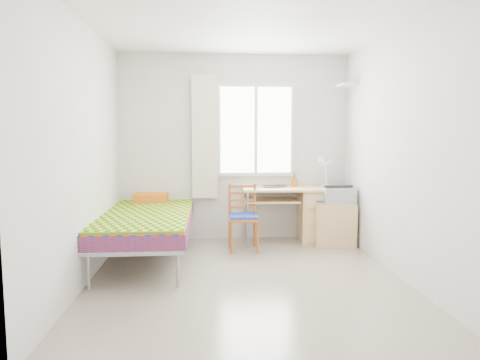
# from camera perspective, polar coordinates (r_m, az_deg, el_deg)

# --- Properties ---
(floor) EXTENTS (3.50, 3.50, 0.00)m
(floor) POSITION_cam_1_polar(r_m,az_deg,el_deg) (4.56, 0.76, -12.95)
(floor) COLOR #BCAD93
(floor) RESTS_ON ground
(ceiling) EXTENTS (3.50, 3.50, 0.00)m
(ceiling) POSITION_cam_1_polar(r_m,az_deg,el_deg) (4.46, 0.81, 20.55)
(ceiling) COLOR white
(ceiling) RESTS_ON wall_back
(wall_back) EXTENTS (3.20, 0.00, 3.20)m
(wall_back) POSITION_cam_1_polar(r_m,az_deg,el_deg) (6.06, -0.74, 4.30)
(wall_back) COLOR silver
(wall_back) RESTS_ON ground
(wall_left) EXTENTS (0.00, 3.50, 3.50)m
(wall_left) POSITION_cam_1_polar(r_m,az_deg,el_deg) (4.46, -20.16, 3.31)
(wall_left) COLOR silver
(wall_left) RESTS_ON ground
(wall_right) EXTENTS (0.00, 3.50, 3.50)m
(wall_right) POSITION_cam_1_polar(r_m,az_deg,el_deg) (4.74, 20.46, 3.44)
(wall_right) COLOR silver
(wall_right) RESTS_ON ground
(window) EXTENTS (1.10, 0.04, 1.30)m
(window) POSITION_cam_1_polar(r_m,az_deg,el_deg) (6.06, 2.12, 6.66)
(window) COLOR white
(window) RESTS_ON wall_back
(curtain) EXTENTS (0.35, 0.05, 1.70)m
(curtain) POSITION_cam_1_polar(r_m,az_deg,el_deg) (5.98, -4.74, 5.69)
(curtain) COLOR white
(curtain) RESTS_ON wall_back
(floating_shelf) EXTENTS (0.20, 0.32, 0.03)m
(floating_shelf) POSITION_cam_1_polar(r_m,az_deg,el_deg) (6.04, 14.08, 12.20)
(floating_shelf) COLOR white
(floating_shelf) RESTS_ON wall_right
(bed) EXTENTS (1.06, 2.24, 0.97)m
(bed) POSITION_cam_1_polar(r_m,az_deg,el_deg) (5.33, -12.18, -5.07)
(bed) COLOR #989AA1
(bed) RESTS_ON floor
(desk) EXTENTS (1.25, 0.63, 0.76)m
(desk) POSITION_cam_1_polar(r_m,az_deg,el_deg) (6.03, 9.32, -4.25)
(desk) COLOR tan
(desk) RESTS_ON floor
(chair) EXTENTS (0.38, 0.38, 0.86)m
(chair) POSITION_cam_1_polar(r_m,az_deg,el_deg) (5.55, 0.50, -4.36)
(chair) COLOR #AA5420
(chair) RESTS_ON floor
(cabinet) EXTENTS (0.60, 0.54, 0.58)m
(cabinet) POSITION_cam_1_polar(r_m,az_deg,el_deg) (5.97, 12.39, -5.62)
(cabinet) COLOR tan
(cabinet) RESTS_ON floor
(printer) EXTENTS (0.43, 0.49, 0.21)m
(printer) POSITION_cam_1_polar(r_m,az_deg,el_deg) (5.94, 12.65, -1.81)
(printer) COLOR #ABAFB4
(printer) RESTS_ON cabinet
(laptop) EXTENTS (0.37, 0.27, 0.03)m
(laptop) POSITION_cam_1_polar(r_m,az_deg,el_deg) (5.90, 4.84, -0.88)
(laptop) COLOR black
(laptop) RESTS_ON desk
(pen_cup) EXTENTS (0.10, 0.10, 0.11)m
(pen_cup) POSITION_cam_1_polar(r_m,az_deg,el_deg) (6.06, 7.23, -0.34)
(pen_cup) COLOR orange
(pen_cup) RESTS_ON desk
(task_lamp) EXTENTS (0.23, 0.33, 0.44)m
(task_lamp) POSITION_cam_1_polar(r_m,az_deg,el_deg) (5.94, 11.12, 1.59)
(task_lamp) COLOR white
(task_lamp) RESTS_ON desk
(book) EXTENTS (0.18, 0.24, 0.02)m
(book) POSITION_cam_1_polar(r_m,az_deg,el_deg) (5.89, 4.12, -2.71)
(book) COLOR gray
(book) RESTS_ON desk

